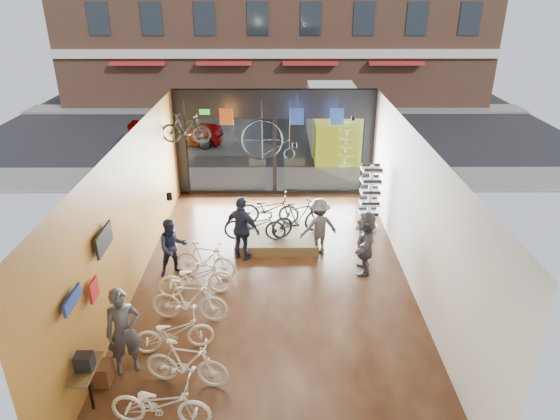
{
  "coord_description": "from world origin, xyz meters",
  "views": [
    {
      "loc": [
        0.11,
        -11.07,
        7.13
      ],
      "look_at": [
        0.17,
        1.4,
        1.39
      ],
      "focal_mm": 32.0,
      "sensor_mm": 36.0,
      "label": 1
    }
  ],
  "objects_px": {
    "floor_bike_3": "(189,301)",
    "display_platform": "(277,238)",
    "street_car": "(176,129)",
    "customer_1": "(173,247)",
    "floor_bike_0": "(161,404)",
    "floor_bike_4": "(195,278)",
    "customer_2": "(242,229)",
    "display_bike_left": "(255,225)",
    "penny_farthing": "(271,141)",
    "display_bike_mid": "(299,218)",
    "customer_0": "(124,331)",
    "customer_5": "(365,242)",
    "floor_bike_1": "(186,363)",
    "box_truck": "(335,123)",
    "floor_bike_2": "(174,332)",
    "floor_bike_5": "(206,260)",
    "sunglasses_rack": "(370,198)",
    "hung_bike": "(186,129)",
    "customer_3": "(319,227)",
    "display_bike_right": "(269,209)"
  },
  "relations": [
    {
      "from": "sunglasses_rack",
      "to": "floor_bike_0",
      "type": "bearing_deg",
      "value": -120.22
    },
    {
      "from": "floor_bike_0",
      "to": "floor_bike_4",
      "type": "distance_m",
      "value": 4.0
    },
    {
      "from": "street_car",
      "to": "customer_1",
      "type": "bearing_deg",
      "value": -170.03
    },
    {
      "from": "sunglasses_rack",
      "to": "penny_farthing",
      "type": "relative_size",
      "value": 1.28
    },
    {
      "from": "penny_farthing",
      "to": "floor_bike_5",
      "type": "bearing_deg",
      "value": -112.81
    },
    {
      "from": "floor_bike_4",
      "to": "display_bike_right",
      "type": "xyz_separation_m",
      "value": [
        1.76,
        3.43,
        0.3
      ]
    },
    {
      "from": "customer_5",
      "to": "hung_bike",
      "type": "relative_size",
      "value": 1.11
    },
    {
      "from": "box_truck",
      "to": "customer_3",
      "type": "relative_size",
      "value": 3.92
    },
    {
      "from": "box_truck",
      "to": "display_bike_mid",
      "type": "xyz_separation_m",
      "value": [
        -1.99,
        -8.97,
        -0.47
      ]
    },
    {
      "from": "floor_bike_3",
      "to": "display_platform",
      "type": "height_order",
      "value": "floor_bike_3"
    },
    {
      "from": "customer_3",
      "to": "street_car",
      "type": "bearing_deg",
      "value": -78.24
    },
    {
      "from": "floor_bike_3",
      "to": "display_bike_right",
      "type": "relative_size",
      "value": 0.96
    },
    {
      "from": "floor_bike_1",
      "to": "floor_bike_4",
      "type": "xyz_separation_m",
      "value": [
        -0.29,
        3.03,
        -0.02
      ]
    },
    {
      "from": "floor_bike_5",
      "to": "customer_0",
      "type": "xyz_separation_m",
      "value": [
        -1.11,
        -3.48,
        0.44
      ]
    },
    {
      "from": "floor_bike_4",
      "to": "customer_2",
      "type": "relative_size",
      "value": 0.99
    },
    {
      "from": "floor_bike_0",
      "to": "customer_0",
      "type": "xyz_separation_m",
      "value": [
        -0.97,
        1.38,
        0.46
      ]
    },
    {
      "from": "box_truck",
      "to": "sunglasses_rack",
      "type": "height_order",
      "value": "box_truck"
    },
    {
      "from": "display_bike_left",
      "to": "customer_2",
      "type": "xyz_separation_m",
      "value": [
        -0.32,
        -0.58,
        0.16
      ]
    },
    {
      "from": "floor_bike_0",
      "to": "customer_3",
      "type": "height_order",
      "value": "customer_3"
    },
    {
      "from": "floor_bike_3",
      "to": "penny_farthing",
      "type": "height_order",
      "value": "penny_farthing"
    },
    {
      "from": "floor_bike_5",
      "to": "customer_1",
      "type": "bearing_deg",
      "value": 97.4
    },
    {
      "from": "box_truck",
      "to": "display_platform",
      "type": "height_order",
      "value": "box_truck"
    },
    {
      "from": "floor_bike_1",
      "to": "customer_2",
      "type": "height_order",
      "value": "customer_2"
    },
    {
      "from": "display_bike_mid",
      "to": "customer_0",
      "type": "xyz_separation_m",
      "value": [
        -3.61,
        -5.28,
        0.1
      ]
    },
    {
      "from": "floor_bike_0",
      "to": "customer_5",
      "type": "height_order",
      "value": "customer_5"
    },
    {
      "from": "display_bike_right",
      "to": "customer_2",
      "type": "relative_size",
      "value": 1.0
    },
    {
      "from": "street_car",
      "to": "floor_bike_1",
      "type": "bearing_deg",
      "value": -168.97
    },
    {
      "from": "penny_farthing",
      "to": "customer_0",
      "type": "bearing_deg",
      "value": -110.48
    },
    {
      "from": "customer_0",
      "to": "customer_2",
      "type": "distance_m",
      "value": 4.85
    },
    {
      "from": "display_bike_left",
      "to": "penny_farthing",
      "type": "xyz_separation_m",
      "value": [
        0.44,
        2.48,
        1.73
      ]
    },
    {
      "from": "floor_bike_4",
      "to": "customer_2",
      "type": "bearing_deg",
      "value": -41.19
    },
    {
      "from": "floor_bike_2",
      "to": "box_truck",
      "type": "bearing_deg",
      "value": -30.8
    },
    {
      "from": "display_bike_mid",
      "to": "hung_bike",
      "type": "distance_m",
      "value": 4.61
    },
    {
      "from": "street_car",
      "to": "sunglasses_rack",
      "type": "bearing_deg",
      "value": -139.51
    },
    {
      "from": "box_truck",
      "to": "sunglasses_rack",
      "type": "xyz_separation_m",
      "value": [
        0.24,
        -7.95,
        -0.25
      ]
    },
    {
      "from": "customer_1",
      "to": "display_bike_mid",
      "type": "bearing_deg",
      "value": 2.78
    },
    {
      "from": "customer_5",
      "to": "floor_bike_4",
      "type": "bearing_deg",
      "value": -66.91
    },
    {
      "from": "customer_2",
      "to": "display_platform",
      "type": "bearing_deg",
      "value": -103.33
    },
    {
      "from": "street_car",
      "to": "display_platform",
      "type": "distance_m",
      "value": 10.98
    },
    {
      "from": "display_platform",
      "to": "sunglasses_rack",
      "type": "bearing_deg",
      "value": 17.81
    },
    {
      "from": "floor_bike_4",
      "to": "customer_2",
      "type": "height_order",
      "value": "customer_2"
    },
    {
      "from": "hung_bike",
      "to": "display_platform",
      "type": "bearing_deg",
      "value": -120.8
    },
    {
      "from": "display_bike_left",
      "to": "hung_bike",
      "type": "height_order",
      "value": "hung_bike"
    },
    {
      "from": "floor_bike_0",
      "to": "floor_bike_5",
      "type": "relative_size",
      "value": 1.08
    },
    {
      "from": "floor_bike_5",
      "to": "penny_farthing",
      "type": "height_order",
      "value": "penny_farthing"
    },
    {
      "from": "street_car",
      "to": "customer_3",
      "type": "bearing_deg",
      "value": -150.53
    },
    {
      "from": "penny_farthing",
      "to": "display_bike_mid",
      "type": "bearing_deg",
      "value": -69.31
    },
    {
      "from": "customer_5",
      "to": "box_truck",
      "type": "bearing_deg",
      "value": -172.76
    },
    {
      "from": "floor_bike_2",
      "to": "floor_bike_3",
      "type": "xyz_separation_m",
      "value": [
        0.17,
        1.0,
        0.1
      ]
    },
    {
      "from": "customer_5",
      "to": "customer_0",
      "type": "bearing_deg",
      "value": -46.06
    }
  ]
}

